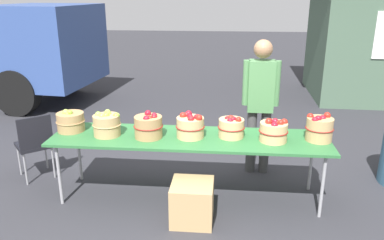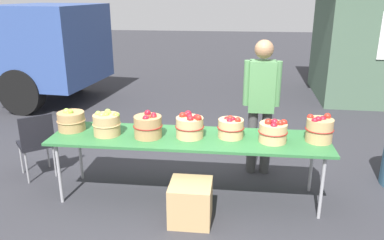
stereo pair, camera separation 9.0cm
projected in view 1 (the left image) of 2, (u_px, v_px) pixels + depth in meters
ground_plane at (190, 196)px, 4.54m from camera, size 40.00×40.00×0.00m
market_table at (189, 140)px, 4.32m from camera, size 3.10×0.76×0.75m
apple_basket_green_0 at (71, 121)px, 4.46m from camera, size 0.33×0.33×0.26m
apple_basket_green_1 at (107, 124)px, 4.32m from camera, size 0.32×0.32×0.28m
apple_basket_red_0 at (148, 126)px, 4.26m from camera, size 0.33×0.33×0.29m
apple_basket_red_1 at (190, 126)px, 4.26m from camera, size 0.32×0.32×0.29m
apple_basket_red_2 at (231, 127)px, 4.27m from camera, size 0.30×0.30×0.25m
apple_basket_red_3 at (274, 131)px, 4.15m from camera, size 0.32×0.32×0.27m
apple_basket_red_4 at (319, 128)px, 4.16m from camera, size 0.30×0.30×0.31m
vendor_adult at (260, 97)px, 4.85m from camera, size 0.46×0.24×1.75m
folding_chair at (35, 142)px, 4.82m from camera, size 0.56×0.56×0.86m
produce_crate at (192, 202)px, 4.00m from camera, size 0.43×0.43×0.43m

